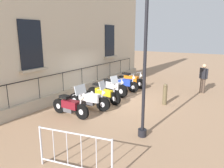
# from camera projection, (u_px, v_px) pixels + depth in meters

# --- Properties ---
(ground_plane) EXTENTS (60.00, 60.00, 0.00)m
(ground_plane) POSITION_uv_depth(u_px,v_px,m) (114.00, 100.00, 10.78)
(ground_plane) COLOR #9E7A5B
(building_facade) EXTENTS (0.82, 13.95, 7.74)m
(building_facade) POSITION_uv_depth(u_px,v_px,m) (74.00, 24.00, 11.16)
(building_facade) COLOR beige
(building_facade) RESTS_ON ground_plane
(motorcycle_maroon) EXTENTS (1.89, 0.71, 1.38)m
(motorcycle_maroon) POSITION_uv_depth(u_px,v_px,m) (71.00, 106.00, 8.51)
(motorcycle_maroon) COLOR black
(motorcycle_maroon) RESTS_ON ground_plane
(motorcycle_white) EXTENTS (2.09, 0.55, 1.33)m
(motorcycle_white) POSITION_uv_depth(u_px,v_px,m) (89.00, 100.00, 9.38)
(motorcycle_white) COLOR black
(motorcycle_white) RESTS_ON ground_plane
(motorcycle_yellow) EXTENTS (2.12, 0.69, 1.39)m
(motorcycle_yellow) POSITION_uv_depth(u_px,v_px,m) (104.00, 93.00, 10.33)
(motorcycle_yellow) COLOR black
(motorcycle_yellow) RESTS_ON ground_plane
(motorcycle_silver) EXTENTS (1.97, 0.71, 1.00)m
(motorcycle_silver) POSITION_uv_depth(u_px,v_px,m) (113.00, 87.00, 11.44)
(motorcycle_silver) COLOR black
(motorcycle_silver) RESTS_ON ground_plane
(motorcycle_blue) EXTENTS (1.90, 0.70, 1.04)m
(motorcycle_blue) POSITION_uv_depth(u_px,v_px,m) (123.00, 84.00, 12.32)
(motorcycle_blue) COLOR black
(motorcycle_blue) RESTS_ON ground_plane
(motorcycle_orange) EXTENTS (2.10, 0.69, 1.01)m
(motorcycle_orange) POSITION_uv_depth(u_px,v_px,m) (131.00, 80.00, 13.27)
(motorcycle_orange) COLOR black
(motorcycle_orange) RESTS_ON ground_plane
(lamppost) EXTENTS (0.29, 0.29, 5.08)m
(lamppost) POSITION_uv_depth(u_px,v_px,m) (145.00, 56.00, 6.32)
(lamppost) COLOR black
(lamppost) RESTS_ON ground_plane
(crowd_barrier) EXTENTS (1.93, 0.42, 1.05)m
(crowd_barrier) POSITION_uv_depth(u_px,v_px,m) (74.00, 151.00, 5.00)
(crowd_barrier) COLOR #B7B7BF
(crowd_barrier) RESTS_ON ground_plane
(bollard) EXTENTS (0.20, 0.20, 1.02)m
(bollard) POSITION_uv_depth(u_px,v_px,m) (165.00, 94.00, 9.91)
(bollard) COLOR brown
(bollard) RESTS_ON ground_plane
(pedestrian_standing) EXTENTS (0.48, 0.37, 1.65)m
(pedestrian_standing) POSITION_uv_depth(u_px,v_px,m) (203.00, 77.00, 11.82)
(pedestrian_standing) COLOR #47382D
(pedestrian_standing) RESTS_ON ground_plane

